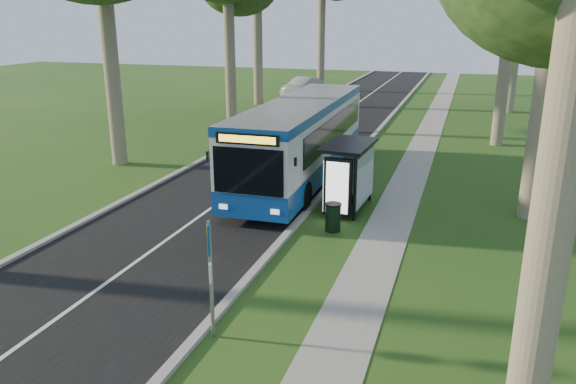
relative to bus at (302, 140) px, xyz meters
name	(u,v)px	position (x,y,z in m)	size (l,w,h in m)	color
ground	(270,256)	(1.45, -8.09, -1.76)	(120.00, 120.00, 0.00)	#234A17
road	(272,165)	(-2.05, 1.91, -1.75)	(7.00, 100.00, 0.02)	black
kerb_east	(344,170)	(1.45, 1.91, -1.70)	(0.25, 100.00, 0.12)	#9E9B93
kerb_west	(205,159)	(-5.55, 1.91, -1.70)	(0.25, 100.00, 0.12)	#9E9B93
centre_line	(272,165)	(-2.05, 1.91, -1.73)	(0.12, 100.00, 0.01)	white
footpath	(410,176)	(4.45, 1.91, -1.75)	(1.50, 100.00, 0.02)	gray
bus	(302,140)	(0.00, 0.00, 0.00)	(2.90, 12.84, 3.39)	silver
bus_stop_sign	(210,267)	(1.75, -12.61, -0.07)	(0.18, 0.37, 2.72)	gray
bus_shelter	(350,166)	(2.83, -3.52, -0.04)	(1.69, 2.92, 2.44)	black
litter_bin	(333,217)	(2.74, -5.54, -1.28)	(0.54, 0.54, 0.95)	black
car_white	(293,96)	(-6.55, 19.69, -0.91)	(2.00, 4.98, 1.70)	silver
car_silver	(303,87)	(-7.69, 26.07, -0.96)	(1.69, 4.85, 1.60)	#9B9DA2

